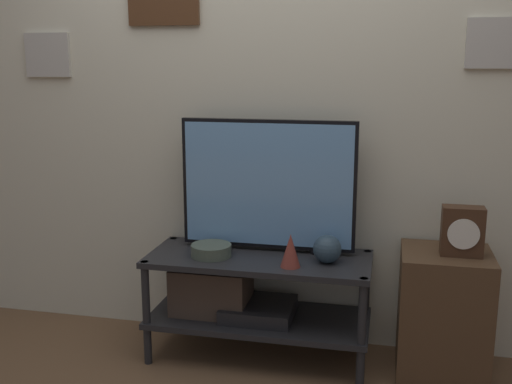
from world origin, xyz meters
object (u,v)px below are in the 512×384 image
Objects in this scene: vase_round_glass at (327,249)px; vase_wide_bowl at (211,250)px; vase_slim_bronze at (290,250)px; mantel_clock at (462,231)px; television at (268,185)px.

vase_wide_bowl is at bearing -177.33° from vase_round_glass.
vase_slim_bronze is 0.81m from mantel_clock.
mantel_clock is (0.79, 0.13, 0.11)m from vase_slim_bronze.
vase_slim_bronze is (0.16, -0.23, -0.27)m from television.
mantel_clock reaches higher than vase_wide_bowl.
television is 6.47× the size of vase_round_glass.
mantel_clock is (0.63, 0.03, 0.12)m from vase_round_glass.
vase_wide_bowl is 1.26× the size of vase_slim_bronze.
mantel_clock is at bearing -5.62° from television.
television is at bearing 158.50° from vase_round_glass.
mantel_clock reaches higher than vase_round_glass.
television reaches higher than vase_slim_bronze.
vase_round_glass is (0.32, -0.13, -0.28)m from television.
vase_wide_bowl is (-0.58, -0.03, -0.04)m from vase_round_glass.
television is at bearing 30.74° from vase_wide_bowl.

